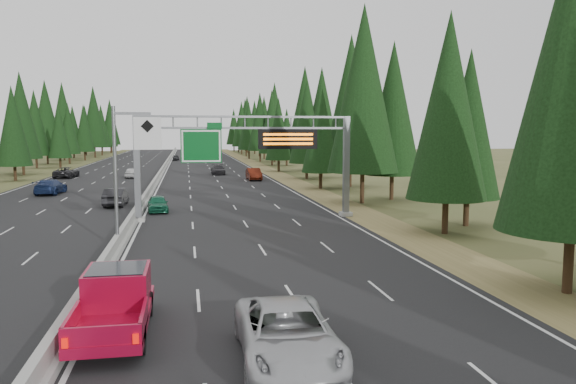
% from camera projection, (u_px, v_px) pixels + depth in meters
% --- Properties ---
extents(road, '(32.00, 260.00, 0.08)m').
position_uv_depth(road, '(161.00, 176.00, 85.39)').
color(road, black).
rests_on(road, ground).
extents(shoulder_right, '(3.60, 260.00, 0.06)m').
position_uv_depth(shoulder_right, '(276.00, 174.00, 88.56)').
color(shoulder_right, olive).
rests_on(shoulder_right, ground).
extents(shoulder_left, '(3.60, 260.00, 0.06)m').
position_uv_depth(shoulder_left, '(36.00, 177.00, 82.23)').
color(shoulder_left, '#434C23').
rests_on(shoulder_left, ground).
extents(median_barrier, '(0.70, 260.00, 0.85)m').
position_uv_depth(median_barrier, '(160.00, 173.00, 85.35)').
color(median_barrier, gray).
rests_on(median_barrier, road).
extents(sign_gantry, '(16.75, 0.98, 7.80)m').
position_uv_depth(sign_gantry, '(254.00, 151.00, 42.29)').
color(sign_gantry, slate).
rests_on(sign_gantry, road).
extents(hov_sign_pole, '(2.80, 0.50, 8.00)m').
position_uv_depth(hov_sign_pole, '(126.00, 167.00, 31.16)').
color(hov_sign_pole, slate).
rests_on(hov_sign_pole, road).
extents(tree_row_right, '(11.76, 242.54, 18.44)m').
position_uv_depth(tree_row_right, '(305.00, 116.00, 87.17)').
color(tree_row_right, black).
rests_on(tree_row_right, ground).
extents(silver_minivan, '(2.84, 5.95, 1.64)m').
position_uv_depth(silver_minivan, '(287.00, 334.00, 16.05)').
color(silver_minivan, '#AFB0B4').
rests_on(silver_minivan, road).
extents(red_pickup, '(2.18, 6.10, 1.99)m').
position_uv_depth(red_pickup, '(116.00, 297.00, 18.68)').
color(red_pickup, black).
rests_on(red_pickup, road).
extents(car_ahead_green, '(1.93, 4.11, 1.36)m').
position_uv_depth(car_ahead_green, '(158.00, 204.00, 46.45)').
color(car_ahead_green, '#14593C').
rests_on(car_ahead_green, road).
extents(car_ahead_dkred, '(1.83, 5.00, 1.63)m').
position_uv_depth(car_ahead_dkred, '(254.00, 174.00, 77.13)').
color(car_ahead_dkred, '#5B1A0D').
rests_on(car_ahead_dkred, road).
extents(car_ahead_dkgrey, '(2.10, 5.10, 1.48)m').
position_uv_depth(car_ahead_dkgrey, '(218.00, 170.00, 87.33)').
color(car_ahead_dkgrey, black).
rests_on(car_ahead_dkgrey, road).
extents(car_ahead_white, '(3.14, 6.01, 1.62)m').
position_uv_depth(car_ahead_white, '(201.00, 157.00, 131.68)').
color(car_ahead_white, '#B7B7B7').
rests_on(car_ahead_white, road).
extents(car_ahead_far, '(1.61, 3.82, 1.29)m').
position_uv_depth(car_ahead_far, '(176.00, 158.00, 129.86)').
color(car_ahead_far, black).
rests_on(car_ahead_far, road).
extents(car_onc_near, '(1.87, 4.91, 1.60)m').
position_uv_depth(car_onc_near, '(116.00, 197.00, 50.29)').
color(car_onc_near, black).
rests_on(car_onc_near, road).
extents(car_onc_blue, '(2.67, 5.68, 1.60)m').
position_uv_depth(car_onc_blue, '(50.00, 187.00, 59.58)').
color(car_onc_blue, navy).
rests_on(car_onc_blue, road).
extents(car_onc_white, '(1.77, 4.31, 1.46)m').
position_uv_depth(car_onc_white, '(132.00, 173.00, 80.90)').
color(car_onc_white, silver).
rests_on(car_onc_white, road).
extents(car_onc_far, '(3.10, 5.75, 1.53)m').
position_uv_depth(car_onc_far, '(67.00, 172.00, 81.07)').
color(car_onc_far, black).
rests_on(car_onc_far, road).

